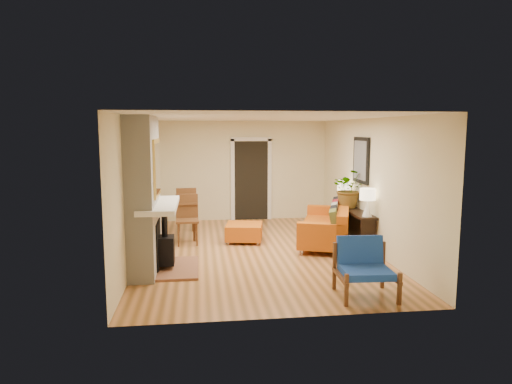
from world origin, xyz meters
TOP-DOWN VIEW (x-y plane):
  - room_shell at (0.60, 2.63)m, footprint 6.50×6.50m
  - fireplace at (-2.00, -1.00)m, footprint 1.09×1.68m
  - sofa at (1.58, 0.42)m, footprint 1.62×2.40m
  - ottoman at (-0.18, 0.81)m, footprint 0.87×0.87m
  - blue_chair at (1.22, -2.54)m, footprint 0.83×0.82m
  - dining_table at (-1.48, 1.45)m, footprint 0.84×1.92m
  - console_table at (2.07, 0.34)m, footprint 0.34×1.85m
  - lamp_near at (2.07, -0.42)m, footprint 0.30×0.30m
  - lamp_far at (2.07, 1.00)m, footprint 0.30×0.30m
  - houseplant at (2.06, 0.61)m, footprint 0.76×0.66m

SIDE VIEW (x-z plane):
  - ottoman at x=-0.18m, z-range 0.03..0.41m
  - sofa at x=1.58m, z-range -0.05..0.82m
  - blue_chair at x=1.22m, z-range 0.03..0.86m
  - console_table at x=2.07m, z-range 0.21..0.94m
  - dining_table at x=-1.48m, z-range 0.16..1.19m
  - lamp_near at x=2.07m, z-range 0.79..1.33m
  - lamp_far at x=2.07m, z-range 0.79..1.33m
  - houseplant at x=2.06m, z-range 0.73..1.55m
  - room_shell at x=0.60m, z-range -2.01..4.49m
  - fireplace at x=-2.00m, z-range -0.06..2.54m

